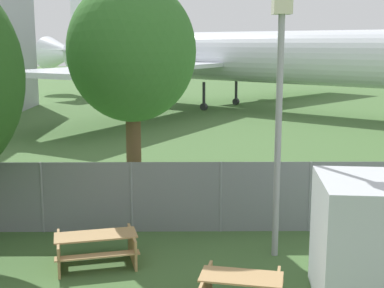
# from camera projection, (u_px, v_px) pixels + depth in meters

# --- Properties ---
(perimeter_fence) EXTENTS (56.07, 0.07, 2.05)m
(perimeter_fence) POSITION_uv_depth(u_px,v_px,m) (221.00, 197.00, 15.24)
(perimeter_fence) COLOR gray
(perimeter_fence) RESTS_ON ground
(airplane) EXTENTS (40.46, 34.34, 12.20)m
(airplane) POSITION_uv_depth(u_px,v_px,m) (236.00, 57.00, 43.32)
(airplane) COLOR white
(airplane) RESTS_ON ground
(picnic_bench_near_cabin) EXTENTS (2.24, 1.81, 0.76)m
(picnic_bench_near_cabin) POSITION_uv_depth(u_px,v_px,m) (96.00, 245.00, 13.06)
(picnic_bench_near_cabin) COLOR tan
(picnic_bench_near_cabin) RESTS_ON ground
(tree_behind_benches) EXTENTS (4.00, 4.00, 7.30)m
(tree_behind_benches) POSITION_uv_depth(u_px,v_px,m) (132.00, 52.00, 16.54)
(tree_behind_benches) COLOR brown
(tree_behind_benches) RESTS_ON ground
(light_mast) EXTENTS (0.44, 0.44, 6.38)m
(light_mast) POSITION_uv_depth(u_px,v_px,m) (279.00, 99.00, 12.96)
(light_mast) COLOR #99999E
(light_mast) RESTS_ON ground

